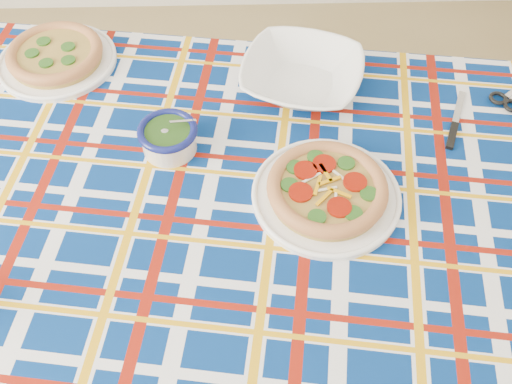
{
  "coord_description": "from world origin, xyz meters",
  "views": [
    {
      "loc": [
        0.55,
        -0.59,
        1.75
      ],
      "look_at": [
        0.57,
        0.15,
        0.79
      ],
      "focal_mm": 40.0,
      "sensor_mm": 36.0,
      "label": 1
    }
  ],
  "objects_px": {
    "dining_table": "(243,212)",
    "main_focaccia_plate": "(327,189)",
    "pesto_bowl": "(168,136)",
    "serving_bowl": "(302,76)"
  },
  "relations": [
    {
      "from": "serving_bowl",
      "to": "dining_table",
      "type": "bearing_deg",
      "value": -114.79
    },
    {
      "from": "pesto_bowl",
      "to": "serving_bowl",
      "type": "distance_m",
      "value": 0.38
    },
    {
      "from": "main_focaccia_plate",
      "to": "serving_bowl",
      "type": "relative_size",
      "value": 1.11
    },
    {
      "from": "dining_table",
      "to": "pesto_bowl",
      "type": "bearing_deg",
      "value": 150.23
    },
    {
      "from": "main_focaccia_plate",
      "to": "dining_table",
      "type": "bearing_deg",
      "value": 172.66
    },
    {
      "from": "dining_table",
      "to": "pesto_bowl",
      "type": "distance_m",
      "value": 0.24
    },
    {
      "from": "serving_bowl",
      "to": "main_focaccia_plate",
      "type": "bearing_deg",
      "value": -85.64
    },
    {
      "from": "main_focaccia_plate",
      "to": "pesto_bowl",
      "type": "bearing_deg",
      "value": 156.06
    },
    {
      "from": "dining_table",
      "to": "main_focaccia_plate",
      "type": "distance_m",
      "value": 0.21
    },
    {
      "from": "pesto_bowl",
      "to": "serving_bowl",
      "type": "height_order",
      "value": "pesto_bowl"
    }
  ]
}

